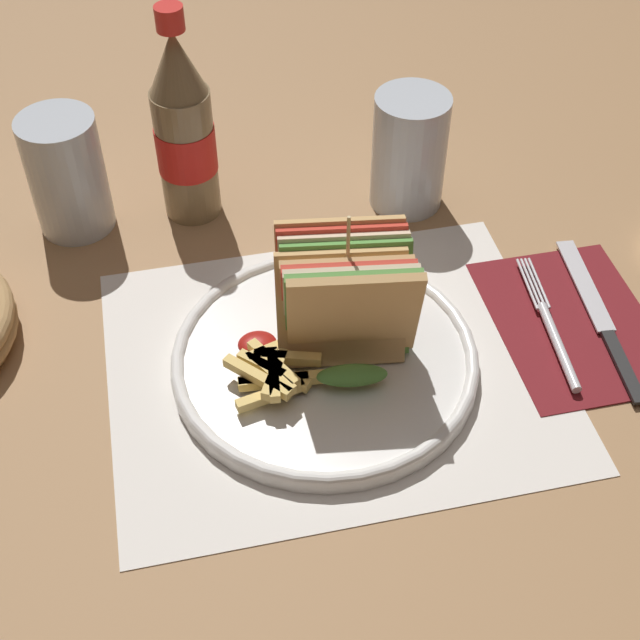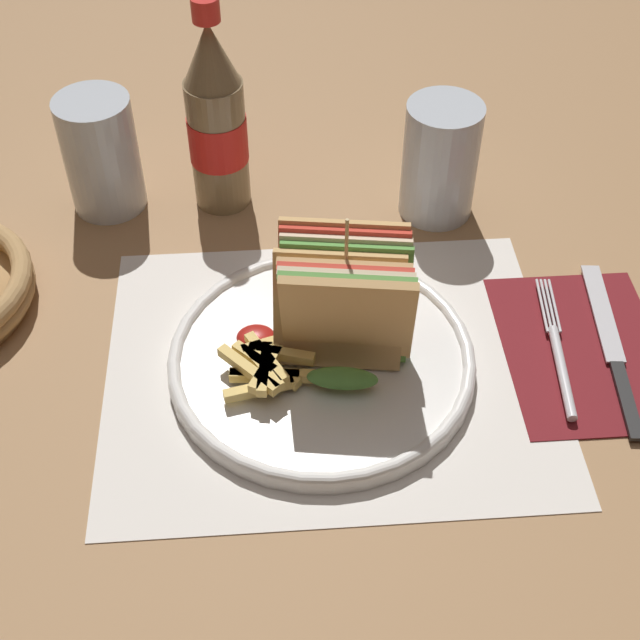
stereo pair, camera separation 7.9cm
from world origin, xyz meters
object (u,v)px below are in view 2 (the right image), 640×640
Objects in this scene: fork at (560,360)px; glass_near at (439,167)px; glass_far at (102,161)px; club_sandwich at (343,305)px; plate_main at (322,359)px; knife at (612,347)px; coke_bottle_near at (216,121)px.

glass_near reaches higher than fork.
glass_near is at bearing -5.85° from glass_far.
fork is (0.20, -0.02, -0.06)m from club_sandwich.
plate_main reaches higher than knife.
club_sandwich reaches higher than knife.
club_sandwich is 0.24m from glass_near.
club_sandwich is 0.69× the size of knife.
knife is 0.93× the size of coke_bottle_near.
plate_main is at bearing -174.67° from knife.
coke_bottle_near is (-0.11, 0.25, 0.03)m from club_sandwich.
glass_near is (0.14, 0.22, 0.05)m from plate_main.
glass_far reaches higher than knife.
glass_far reaches higher than fork.
plate_main is at bearing -50.11° from glass_far.
coke_bottle_near is at bearing 171.49° from glass_near.
fork is at bearing -32.25° from glass_far.
plate_main is at bearing -162.61° from club_sandwich.
glass_near is at bearing 57.56° from plate_main.
knife is at bearing -59.58° from glass_near.
glass_far reaches higher than plate_main.
club_sandwich reaches higher than plate_main.
club_sandwich is 1.17× the size of glass_far.
knife is at bearing -35.36° from coke_bottle_near.
plate_main is 1.19× the size of coke_bottle_near.
club_sandwich is at bearing -66.35° from coke_bottle_near.
fork is at bearing -41.34° from coke_bottle_near.
coke_bottle_near is at bearing -0.84° from glass_far.
glass_far is (-0.21, 0.25, 0.05)m from plate_main.
fork is 0.82× the size of knife.
plate_main is at bearing -178.56° from fork.
plate_main is 1.28× the size of knife.
glass_near is 0.35m from glass_far.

